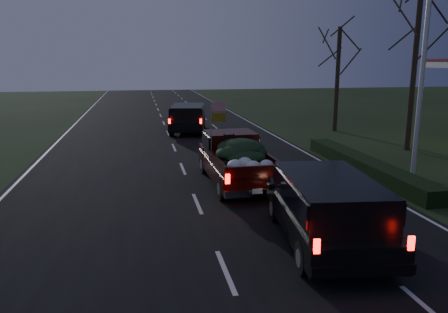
{
  "coord_description": "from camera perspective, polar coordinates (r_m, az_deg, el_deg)",
  "views": [
    {
      "loc": [
        -1.8,
        -14.11,
        4.78
      ],
      "look_at": [
        1.21,
        1.45,
        1.3
      ],
      "focal_mm": 35.0,
      "sensor_mm": 36.0,
      "label": 1
    }
  ],
  "objects": [
    {
      "name": "bare_tree_far",
      "position": [
        31.1,
        14.75,
        12.83
      ],
      "size": [
        3.6,
        3.6,
        7.0
      ],
      "color": "black",
      "rests_on": "ground"
    },
    {
      "name": "lead_suv",
      "position": [
        29.82,
        -4.74,
        5.33
      ],
      "size": [
        3.08,
        5.53,
        1.5
      ],
      "rotation": [
        0.0,
        0.0,
        -0.18
      ],
      "color": "black",
      "rests_on": "ground"
    },
    {
      "name": "bare_tree_mid",
      "position": [
        25.54,
        23.98,
        14.89
      ],
      "size": [
        3.6,
        3.6,
        8.5
      ],
      "color": "black",
      "rests_on": "ground"
    },
    {
      "name": "rear_suv",
      "position": [
        11.7,
        13.34,
        -6.03
      ],
      "size": [
        2.8,
        5.51,
        1.52
      ],
      "rotation": [
        0.0,
        0.0,
        -0.11
      ],
      "color": "black",
      "rests_on": "ground"
    },
    {
      "name": "ground",
      "position": [
        15.0,
        -3.51,
        -6.21
      ],
      "size": [
        120.0,
        120.0,
        0.0
      ],
      "primitive_type": "plane",
      "color": "black",
      "rests_on": "ground"
    },
    {
      "name": "hedge_row",
      "position": [
        20.12,
        17.88,
        -1.08
      ],
      "size": [
        1.0,
        10.0,
        0.6
      ],
      "primitive_type": "cube",
      "color": "black",
      "rests_on": "ground"
    },
    {
      "name": "pickup_truck",
      "position": [
        17.18,
        1.52,
        -0.01
      ],
      "size": [
        2.23,
        5.6,
        2.91
      ],
      "rotation": [
        0.0,
        0.0,
        0.02
      ],
      "color": "black",
      "rests_on": "ground"
    },
    {
      "name": "road_asphalt",
      "position": [
        15.0,
        -3.51,
        -6.18
      ],
      "size": [
        14.0,
        120.0,
        0.02
      ],
      "primitive_type": "cube",
      "color": "black",
      "rests_on": "ground"
    },
    {
      "name": "light_pole",
      "position": [
        19.69,
        24.8,
        13.33
      ],
      "size": [
        0.5,
        0.9,
        9.16
      ],
      "color": "silver",
      "rests_on": "ground"
    }
  ]
}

